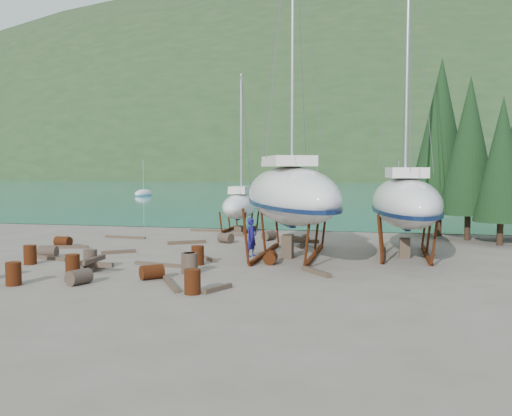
% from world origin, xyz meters
% --- Properties ---
extents(ground, '(600.00, 600.00, 0.00)m').
position_xyz_m(ground, '(0.00, 0.00, 0.00)').
color(ground, '#5F584B').
rests_on(ground, ground).
extents(bay_water, '(700.00, 700.00, 0.00)m').
position_xyz_m(bay_water, '(0.00, 315.00, 0.01)').
color(bay_water, '#176D76').
rests_on(bay_water, ground).
extents(far_hill, '(800.00, 360.00, 110.00)m').
position_xyz_m(far_hill, '(0.00, 320.00, 0.00)').
color(far_hill, '#20381C').
rests_on(far_hill, ground).
extents(far_house_left, '(6.60, 5.60, 5.60)m').
position_xyz_m(far_house_left, '(-60.00, 190.00, 2.92)').
color(far_house_left, beige).
rests_on(far_house_left, ground).
extents(far_house_center, '(6.60, 5.60, 5.60)m').
position_xyz_m(far_house_center, '(-20.00, 190.00, 2.92)').
color(far_house_center, beige).
rests_on(far_house_center, ground).
extents(far_house_right, '(6.60, 5.60, 5.60)m').
position_xyz_m(far_house_right, '(30.00, 190.00, 2.92)').
color(far_house_right, beige).
rests_on(far_house_right, ground).
extents(cypress_near_right, '(3.60, 3.60, 10.00)m').
position_xyz_m(cypress_near_right, '(12.50, 12.00, 5.79)').
color(cypress_near_right, black).
rests_on(cypress_near_right, ground).
extents(cypress_mid_right, '(3.06, 3.06, 8.50)m').
position_xyz_m(cypress_mid_right, '(14.00, 10.00, 4.92)').
color(cypress_mid_right, black).
rests_on(cypress_mid_right, ground).
extents(cypress_back_left, '(4.14, 4.14, 11.50)m').
position_xyz_m(cypress_back_left, '(11.00, 14.00, 6.66)').
color(cypress_back_left, black).
rests_on(cypress_back_left, ground).
extents(moored_boat_left, '(2.00, 5.00, 6.05)m').
position_xyz_m(moored_boat_left, '(-30.00, 60.00, 0.39)').
color(moored_boat_left, silver).
rests_on(moored_boat_left, ground).
extents(moored_boat_mid, '(2.00, 5.00, 6.05)m').
position_xyz_m(moored_boat_mid, '(10.00, 80.00, 0.39)').
color(moored_boat_mid, silver).
rests_on(moored_boat_mid, ground).
extents(moored_boat_far, '(2.00, 5.00, 6.05)m').
position_xyz_m(moored_boat_far, '(-8.00, 110.00, 0.39)').
color(moored_boat_far, silver).
rests_on(moored_boat_far, ground).
extents(large_sailboat_near, '(8.04, 12.71, 19.34)m').
position_xyz_m(large_sailboat_near, '(2.89, 3.34, 3.11)').
color(large_sailboat_near, silver).
rests_on(large_sailboat_near, ground).
extents(large_sailboat_far, '(4.19, 10.86, 16.76)m').
position_xyz_m(large_sailboat_far, '(8.52, 4.72, 2.74)').
color(large_sailboat_far, silver).
rests_on(large_sailboat_far, ground).
extents(small_sailboat_shore, '(2.66, 7.01, 11.00)m').
position_xyz_m(small_sailboat_shore, '(-2.38, 13.98, 1.82)').
color(small_sailboat_shore, silver).
rests_on(small_sailboat_shore, ground).
extents(worker, '(0.71, 0.83, 1.93)m').
position_xyz_m(worker, '(1.05, 2.80, 0.97)').
color(worker, navy).
rests_on(worker, ground).
extents(drum_0, '(0.58, 0.58, 0.88)m').
position_xyz_m(drum_0, '(-6.12, -6.02, 0.44)').
color(drum_0, '#602810').
rests_on(drum_0, ground).
extents(drum_1, '(0.86, 1.03, 0.58)m').
position_xyz_m(drum_1, '(-3.78, -5.34, 0.29)').
color(drum_1, '#2D2823').
rests_on(drum_1, ground).
extents(drum_2, '(0.94, 0.68, 0.58)m').
position_xyz_m(drum_2, '(-10.12, 3.95, 0.29)').
color(drum_2, '#602810').
rests_on(drum_2, ground).
extents(drum_5, '(0.58, 0.58, 0.88)m').
position_xyz_m(drum_5, '(-0.37, -2.36, 0.44)').
color(drum_5, '#2D2823').
rests_on(drum_5, ground).
extents(drum_6, '(0.64, 0.92, 0.58)m').
position_xyz_m(drum_6, '(2.40, 0.85, 0.29)').
color(drum_6, '#602810').
rests_on(drum_6, ground).
extents(drum_7, '(0.58, 0.58, 0.88)m').
position_xyz_m(drum_7, '(0.96, -5.96, 0.44)').
color(drum_7, '#602810').
rests_on(drum_7, ground).
extents(drum_8, '(0.58, 0.58, 0.88)m').
position_xyz_m(drum_8, '(-8.37, -1.68, 0.44)').
color(drum_8, '#602810').
rests_on(drum_8, ground).
extents(drum_9, '(1.05, 0.94, 0.58)m').
position_xyz_m(drum_9, '(-1.62, 7.54, 0.29)').
color(drum_9, '#2D2823').
rests_on(drum_9, ground).
extents(drum_10, '(0.58, 0.58, 0.88)m').
position_xyz_m(drum_10, '(-4.98, -3.76, 0.44)').
color(drum_10, '#602810').
rests_on(drum_10, ground).
extents(drum_11, '(0.90, 1.04, 0.58)m').
position_xyz_m(drum_11, '(0.63, 9.31, 0.29)').
color(drum_11, '#2D2823').
rests_on(drum_11, ground).
extents(drum_12, '(1.04, 1.03, 0.58)m').
position_xyz_m(drum_12, '(-1.49, -3.78, 0.29)').
color(drum_12, '#602810').
rests_on(drum_12, ground).
extents(drum_14, '(0.58, 0.58, 0.88)m').
position_xyz_m(drum_14, '(-0.79, -0.16, 0.44)').
color(drum_14, '#602810').
rests_on(drum_14, ground).
extents(drum_15, '(0.94, 0.67, 0.58)m').
position_xyz_m(drum_15, '(-8.69, 0.26, 0.29)').
color(drum_15, '#2D2823').
rests_on(drum_15, ground).
extents(drum_16, '(0.58, 0.58, 0.88)m').
position_xyz_m(drum_16, '(-4.95, -2.36, 0.44)').
color(drum_16, '#2D2823').
rests_on(drum_16, ground).
extents(drum_17, '(0.58, 0.58, 0.88)m').
position_xyz_m(drum_17, '(-0.50, -2.26, 0.44)').
color(drum_17, '#2D2823').
rests_on(drum_17, ground).
extents(timber_0, '(2.34, 0.23, 0.14)m').
position_xyz_m(timber_0, '(-4.58, 13.17, 0.07)').
color(timber_0, brown).
rests_on(timber_0, ground).
extents(timber_1, '(1.39, 1.67, 0.19)m').
position_xyz_m(timber_1, '(4.76, -1.23, 0.10)').
color(timber_1, brown).
rests_on(timber_1, ground).
extents(timber_2, '(1.20, 1.85, 0.19)m').
position_xyz_m(timber_2, '(-11.33, 6.41, 0.09)').
color(timber_2, brown).
rests_on(timber_2, ground).
extents(timber_3, '(3.19, 0.74, 0.15)m').
position_xyz_m(timber_3, '(-2.05, -0.94, 0.07)').
color(timber_3, brown).
rests_on(timber_3, ground).
extents(timber_4, '(1.50, 1.21, 0.17)m').
position_xyz_m(timber_4, '(-5.91, 2.28, 0.09)').
color(timber_4, brown).
rests_on(timber_4, ground).
extents(timber_5, '(1.49, 2.37, 0.16)m').
position_xyz_m(timber_5, '(-0.29, -4.86, 0.08)').
color(timber_5, brown).
rests_on(timber_5, ground).
extents(timber_6, '(1.48, 1.11, 0.19)m').
position_xyz_m(timber_6, '(2.36, 10.13, 0.10)').
color(timber_6, brown).
rests_on(timber_6, ground).
extents(timber_7, '(0.76, 1.38, 0.17)m').
position_xyz_m(timber_7, '(1.68, -5.27, 0.09)').
color(timber_7, brown).
rests_on(timber_7, ground).
extents(timber_8, '(2.02, 1.39, 0.19)m').
position_xyz_m(timber_8, '(-3.71, 6.61, 0.09)').
color(timber_8, brown).
rests_on(timber_8, ground).
extents(timber_9, '(2.10, 1.35, 0.15)m').
position_xyz_m(timber_9, '(-1.66, 10.88, 0.08)').
color(timber_9, brown).
rests_on(timber_9, ground).
extents(timber_11, '(1.53, 1.85, 0.15)m').
position_xyz_m(timber_11, '(-0.94, 1.49, 0.08)').
color(timber_11, brown).
rests_on(timber_11, ground).
extents(timber_12, '(2.33, 0.76, 0.17)m').
position_xyz_m(timber_12, '(-8.37, -0.27, 0.08)').
color(timber_12, brown).
rests_on(timber_12, ground).
extents(timber_15, '(2.83, 0.38, 0.15)m').
position_xyz_m(timber_15, '(-8.40, 8.25, 0.07)').
color(timber_15, brown).
rests_on(timber_15, ground).
extents(timber_16, '(1.56, 3.02, 0.23)m').
position_xyz_m(timber_16, '(-5.12, -3.60, 0.11)').
color(timber_16, brown).
rests_on(timber_16, ground).
extents(timber_17, '(2.44, 0.83, 0.16)m').
position_xyz_m(timber_17, '(-9.61, 3.33, 0.08)').
color(timber_17, brown).
rests_on(timber_17, ground).
extents(timber_pile_fore, '(1.80, 1.80, 0.60)m').
position_xyz_m(timber_pile_fore, '(-4.61, -2.72, 0.30)').
color(timber_pile_fore, brown).
rests_on(timber_pile_fore, ground).
extents(timber_pile_aft, '(1.80, 1.80, 0.60)m').
position_xyz_m(timber_pile_aft, '(3.06, 7.01, 0.30)').
color(timber_pile_aft, brown).
rests_on(timber_pile_aft, ground).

